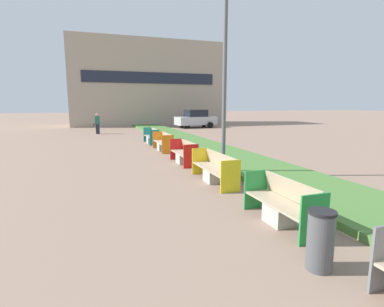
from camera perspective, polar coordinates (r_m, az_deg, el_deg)
The scene contains 11 objects.
planter_grass_strip at distance 11.73m, azimuth 12.37°, elevation -2.63°, with size 2.80×120.00×0.18m.
building_backdrop at distance 37.00m, azimuth -8.66°, elevation 12.98°, with size 17.32×5.81×9.58m.
bench_green_frame at distance 6.69m, azimuth 16.77°, elevation -9.68°, with size 0.65×2.03×0.94m.
bench_yellow_frame at distance 9.69m, azimuth 4.36°, elevation -3.25°, with size 0.65×2.48×0.94m.
bench_red_frame at distance 12.67m, azimuth -1.49°, elevation -0.24°, with size 0.65×2.03×0.94m.
bench_orange_frame at distance 16.20m, azimuth -5.46°, elevation 1.89°, with size 0.65×2.23×0.94m.
bench_teal_frame at distance 19.19m, azimuth -7.66°, elevation 3.03°, with size 0.65×2.05×0.94m.
litter_bin at distance 5.11m, azimuth 23.26°, elevation -14.93°, with size 0.41×0.41×0.94m.
street_lamp_post at distance 10.47m, azimuth 6.32°, elevation 19.16°, with size 0.24×0.44×7.79m.
pedestrian_walking at distance 26.07m, azimuth -17.59°, elevation 5.46°, with size 0.53×0.24×1.69m.
parked_car_distant at distance 31.32m, azimuth 0.74°, elevation 6.62°, with size 4.39×2.27×1.86m.
Camera 1 is at (-2.84, 2.24, 2.53)m, focal length 28.00 mm.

